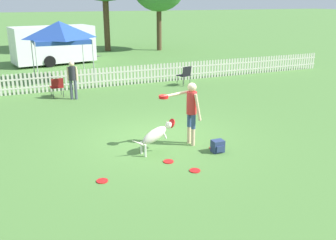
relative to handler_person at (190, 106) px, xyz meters
name	(u,v)px	position (x,y,z in m)	size (l,w,h in m)	color
ground_plane	(158,139)	(-0.63, 0.75, -1.12)	(240.00, 240.00, 0.00)	#4C7A38
handler_person	(190,106)	(0.00, 0.00, 0.00)	(1.10, 0.54, 1.76)	beige
leaping_dog	(156,135)	(-1.07, -0.17, -0.62)	(1.29, 0.43, 0.85)	beige
frisbee_near_handler	(195,171)	(-0.63, -1.59, -1.10)	(0.26, 0.26, 0.02)	red
frisbee_near_dog	(214,148)	(0.50, -0.54, -1.10)	(0.26, 0.26, 0.02)	red
frisbee_midfield	(168,161)	(-1.00, -0.87, -1.10)	(0.26, 0.26, 0.02)	red
frisbee_far_scatter	(102,181)	(-2.78, -1.25, -1.10)	(0.26, 0.26, 0.02)	red
backpack_on_grass	(218,146)	(0.46, -0.79, -0.95)	(0.31, 0.29, 0.33)	navy
picket_fence	(100,78)	(-0.63, 8.02, -0.67)	(25.45, 0.04, 0.90)	beige
folding_chair_blue_left	(57,86)	(-2.68, 6.91, -0.63)	(0.53, 0.54, 0.81)	#333338
folding_chair_center	(185,74)	(3.12, 6.81, -0.56)	(0.62, 0.64, 0.92)	#333338
canopy_tent_main	(60,32)	(-1.96, 10.23, 1.26)	(2.60, 2.60, 2.89)	#B2B2B2
spectator_standing	(72,77)	(-2.12, 6.31, -0.19)	(0.39, 0.27, 1.55)	#474C5B
equipment_trailer	(53,44)	(-1.73, 15.65, 0.10)	(5.72, 2.92, 2.30)	white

